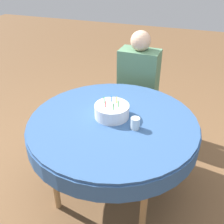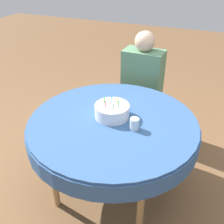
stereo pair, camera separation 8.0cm
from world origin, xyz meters
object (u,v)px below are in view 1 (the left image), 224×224
Objects in this scene: chair at (139,92)px; person at (138,77)px; drinking_glass at (135,123)px; birthday_cake at (112,111)px.

person is at bearing -90.00° from chair.
person reaches higher than drinking_glass.
person is 13.46× the size of drinking_glass.
drinking_glass is at bearing -75.81° from chair.
chair is at bearing 101.96° from drinking_glass.
birthday_cake reaches higher than drinking_glass.
chair is 0.24m from person.
birthday_cake is 3.05× the size of drinking_glass.
birthday_cake is (0.01, -0.84, 0.07)m from person.
person is at bearing 103.28° from drinking_glass.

